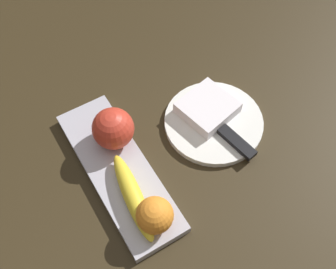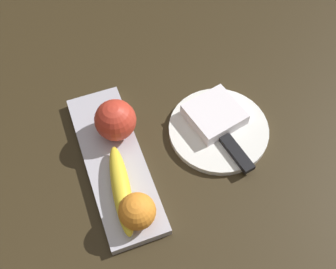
{
  "view_description": "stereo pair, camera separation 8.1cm",
  "coord_description": "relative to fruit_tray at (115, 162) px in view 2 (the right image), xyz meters",
  "views": [
    {
      "loc": [
        -0.36,
        0.12,
        0.74
      ],
      "look_at": [
        0.01,
        -0.11,
        0.05
      ],
      "focal_mm": 44.35,
      "sensor_mm": 36.0,
      "label": 1
    },
    {
      "loc": [
        -0.4,
        0.04,
        0.74
      ],
      "look_at": [
        0.01,
        -0.11,
        0.05
      ],
      "focal_mm": 44.35,
      "sensor_mm": 36.0,
      "label": 2
    }
  ],
  "objects": [
    {
      "name": "banana",
      "position": [
        -0.07,
        0.01,
        0.03
      ],
      "size": [
        0.19,
        0.06,
        0.03
      ],
      "primitive_type": "ellipsoid",
      "rotation": [
        0.0,
        0.0,
        3.01
      ],
      "color": "yellow",
      "rests_on": "fruit_tray"
    },
    {
      "name": "orange_near_apple",
      "position": [
        -0.13,
        -0.01,
        0.04
      ],
      "size": [
        0.07,
        0.07,
        0.07
      ],
      "primitive_type": "sphere",
      "color": "orange",
      "rests_on": "fruit_tray"
    },
    {
      "name": "folded_napkin",
      "position": [
        0.03,
        -0.23,
        0.02
      ],
      "size": [
        0.12,
        0.12,
        0.03
      ],
      "primitive_type": "cube",
      "rotation": [
        0.0,
        0.0,
        0.23
      ],
      "color": "white",
      "rests_on": "dinner_plate"
    },
    {
      "name": "ground_plane",
      "position": [
        -0.01,
        -0.01,
        -0.01
      ],
      "size": [
        2.4,
        2.4,
        0.0
      ],
      "primitive_type": "plane",
      "color": "#312715"
    },
    {
      "name": "dinner_plate",
      "position": [
        0.0,
        -0.23,
        -0.0
      ],
      "size": [
        0.21,
        0.21,
        0.01
      ],
      "primitive_type": "cylinder",
      "color": "white",
      "rests_on": "ground_plane"
    },
    {
      "name": "apple",
      "position": [
        0.06,
        -0.02,
        0.05
      ],
      "size": [
        0.08,
        0.08,
        0.08
      ],
      "primitive_type": "sphere",
      "color": "red",
      "rests_on": "fruit_tray"
    },
    {
      "name": "knife",
      "position": [
        -0.06,
        -0.23,
        0.01
      ],
      "size": [
        0.18,
        0.05,
        0.01
      ],
      "rotation": [
        0.0,
        0.0,
        0.18
      ],
      "color": "silver",
      "rests_on": "dinner_plate"
    },
    {
      "name": "fruit_tray",
      "position": [
        0.0,
        0.0,
        0.0
      ],
      "size": [
        0.35,
        0.11,
        0.02
      ],
      "primitive_type": "cube",
      "color": "#B7B5C2",
      "rests_on": "ground_plane"
    }
  ]
}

